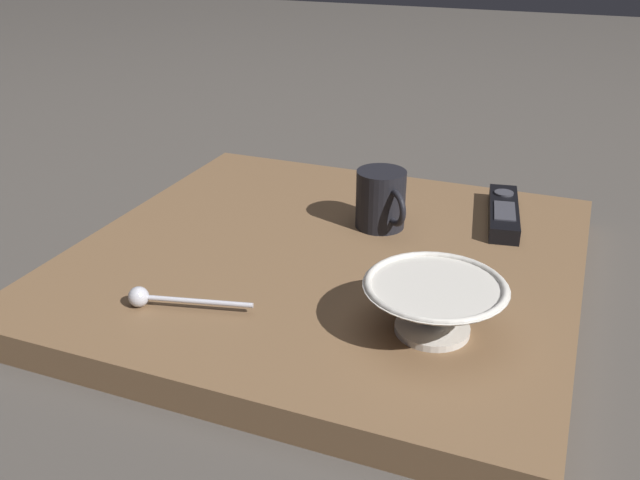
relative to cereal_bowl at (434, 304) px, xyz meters
The scene contains 6 objects.
ground_plane 0.25m from the cereal_bowl, 128.22° to the right, with size 6.00×6.00×0.00m, color #47423D.
table 0.24m from the cereal_bowl, 128.22° to the right, with size 0.66×0.68×0.04m.
cereal_bowl is the anchor object (origin of this frame).
coffee_mug 0.29m from the cereal_bowl, 151.31° to the right, with size 0.09×0.09×0.09m.
teaspoon 0.33m from the cereal_bowl, 77.77° to the right, with size 0.05×0.15×0.02m.
tv_remote_near 0.35m from the cereal_bowl, behind, with size 0.18×0.07×0.03m.
Camera 1 is at (0.80, 0.31, 0.47)m, focal length 38.70 mm.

